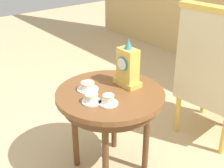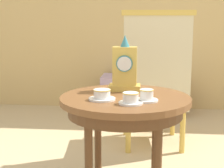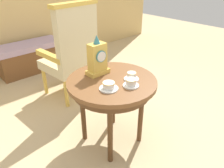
# 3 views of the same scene
# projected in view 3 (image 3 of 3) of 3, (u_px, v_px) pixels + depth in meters

# --- Properties ---
(ground_plane) EXTENTS (10.00, 10.00, 0.00)m
(ground_plane) POSITION_uv_depth(u_px,v_px,m) (110.00, 136.00, 2.08)
(ground_plane) COLOR tan
(side_table) EXTENTS (0.74, 0.74, 0.64)m
(side_table) POSITION_uv_depth(u_px,v_px,m) (112.00, 88.00, 1.78)
(side_table) COLOR brown
(side_table) RESTS_ON ground
(teacup_left) EXTENTS (0.15, 0.15, 0.06)m
(teacup_left) POSITION_uv_depth(u_px,v_px,m) (109.00, 86.00, 1.59)
(teacup_left) COLOR white
(teacup_left) RESTS_ON side_table
(teacup_right) EXTENTS (0.12, 0.12, 0.06)m
(teacup_right) POSITION_uv_depth(u_px,v_px,m) (131.00, 83.00, 1.63)
(teacup_right) COLOR white
(teacup_right) RESTS_ON side_table
(teacup_center) EXTENTS (0.12, 0.12, 0.06)m
(teacup_center) POSITION_uv_depth(u_px,v_px,m) (131.00, 77.00, 1.73)
(teacup_center) COLOR white
(teacup_center) RESTS_ON side_table
(mantel_clock) EXTENTS (0.19, 0.11, 0.34)m
(mantel_clock) POSITION_uv_depth(u_px,v_px,m) (97.00, 59.00, 1.77)
(mantel_clock) COLOR gold
(mantel_clock) RESTS_ON side_table
(armchair) EXTENTS (0.59, 0.58, 1.14)m
(armchair) POSITION_uv_depth(u_px,v_px,m) (72.00, 51.00, 2.46)
(armchair) COLOR beige
(armchair) RESTS_ON ground
(window_bench) EXTENTS (0.98, 0.40, 0.44)m
(window_bench) POSITION_uv_depth(u_px,v_px,m) (30.00, 57.00, 3.29)
(window_bench) COLOR #B299B7
(window_bench) RESTS_ON ground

